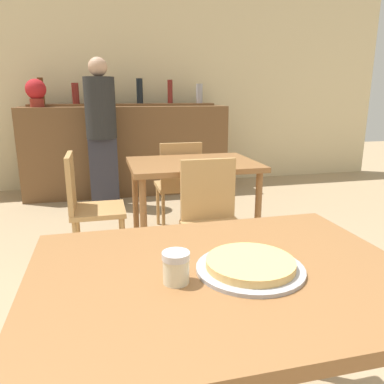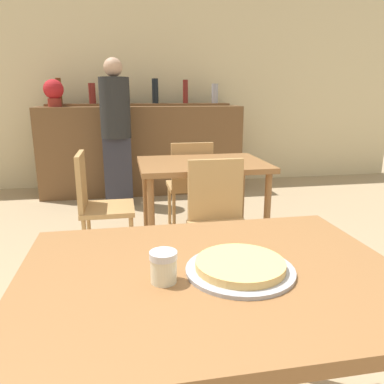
{
  "view_description": "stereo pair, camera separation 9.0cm",
  "coord_description": "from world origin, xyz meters",
  "px_view_note": "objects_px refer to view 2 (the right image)",
  "views": [
    {
      "loc": [
        -0.33,
        -0.98,
        1.29
      ],
      "look_at": [
        0.04,
        0.55,
        0.88
      ],
      "focal_mm": 35.0,
      "sensor_mm": 36.0,
      "label": 1
    },
    {
      "loc": [
        -0.25,
        -1.0,
        1.29
      ],
      "look_at": [
        0.04,
        0.55,
        0.88
      ],
      "focal_mm": 35.0,
      "sensor_mm": 36.0,
      "label": 2
    }
  ],
  "objects_px": {
    "chair_far_side_left": "(97,201)",
    "pizza_tray": "(240,267)",
    "chair_far_side_back": "(190,181)",
    "cheese_shaker": "(164,267)",
    "chair_far_side_front": "(219,216)",
    "person_standing": "(116,128)",
    "potted_plant": "(54,91)"
  },
  "relations": [
    {
      "from": "chair_far_side_left",
      "to": "pizza_tray",
      "type": "height_order",
      "value": "chair_far_side_left"
    },
    {
      "from": "chair_far_side_back",
      "to": "cheese_shaker",
      "type": "relative_size",
      "value": 9.61
    },
    {
      "from": "chair_far_side_left",
      "to": "cheese_shaker",
      "type": "relative_size",
      "value": 9.61
    },
    {
      "from": "chair_far_side_back",
      "to": "pizza_tray",
      "type": "relative_size",
      "value": 2.68
    },
    {
      "from": "chair_far_side_front",
      "to": "pizza_tray",
      "type": "distance_m",
      "value": 1.37
    },
    {
      "from": "chair_far_side_left",
      "to": "pizza_tray",
      "type": "bearing_deg",
      "value": -163.66
    },
    {
      "from": "pizza_tray",
      "to": "chair_far_side_left",
      "type": "bearing_deg",
      "value": 106.34
    },
    {
      "from": "chair_far_side_front",
      "to": "person_standing",
      "type": "relative_size",
      "value": 0.52
    },
    {
      "from": "chair_far_side_left",
      "to": "cheese_shaker",
      "type": "height_order",
      "value": "chair_far_side_left"
    },
    {
      "from": "cheese_shaker",
      "to": "chair_far_side_front",
      "type": "bearing_deg",
      "value": 69.1
    },
    {
      "from": "chair_far_side_front",
      "to": "cheese_shaker",
      "type": "height_order",
      "value": "chair_far_side_front"
    },
    {
      "from": "person_standing",
      "to": "chair_far_side_back",
      "type": "bearing_deg",
      "value": -57.12
    },
    {
      "from": "chair_far_side_back",
      "to": "person_standing",
      "type": "bearing_deg",
      "value": -57.12
    },
    {
      "from": "person_standing",
      "to": "potted_plant",
      "type": "height_order",
      "value": "person_standing"
    },
    {
      "from": "person_standing",
      "to": "cheese_shaker",
      "type": "bearing_deg",
      "value": -87.23
    },
    {
      "from": "cheese_shaker",
      "to": "potted_plant",
      "type": "bearing_deg",
      "value": 102.72
    },
    {
      "from": "chair_far_side_back",
      "to": "potted_plant",
      "type": "bearing_deg",
      "value": -48.22
    },
    {
      "from": "person_standing",
      "to": "chair_far_side_front",
      "type": "bearing_deg",
      "value": -72.34
    },
    {
      "from": "chair_far_side_front",
      "to": "person_standing",
      "type": "height_order",
      "value": "person_standing"
    },
    {
      "from": "chair_far_side_back",
      "to": "potted_plant",
      "type": "relative_size",
      "value": 2.66
    },
    {
      "from": "chair_far_side_front",
      "to": "cheese_shaker",
      "type": "relative_size",
      "value": 9.61
    },
    {
      "from": "chair_far_side_back",
      "to": "person_standing",
      "type": "relative_size",
      "value": 0.52
    },
    {
      "from": "chair_far_side_front",
      "to": "cheese_shaker",
      "type": "bearing_deg",
      "value": -110.9
    },
    {
      "from": "chair_far_side_back",
      "to": "chair_far_side_left",
      "type": "relative_size",
      "value": 1.0
    },
    {
      "from": "chair_far_side_left",
      "to": "chair_far_side_back",
      "type": "bearing_deg",
      "value": -56.76
    },
    {
      "from": "chair_far_side_back",
      "to": "chair_far_side_front",
      "type": "bearing_deg",
      "value": 90.0
    },
    {
      "from": "chair_far_side_left",
      "to": "person_standing",
      "type": "height_order",
      "value": "person_standing"
    },
    {
      "from": "pizza_tray",
      "to": "cheese_shaker",
      "type": "distance_m",
      "value": 0.23
    },
    {
      "from": "pizza_tray",
      "to": "cheese_shaker",
      "type": "height_order",
      "value": "cheese_shaker"
    },
    {
      "from": "chair_far_side_front",
      "to": "chair_far_side_left",
      "type": "bearing_deg",
      "value": 146.76
    },
    {
      "from": "person_standing",
      "to": "potted_plant",
      "type": "relative_size",
      "value": 5.13
    },
    {
      "from": "pizza_tray",
      "to": "potted_plant",
      "type": "relative_size",
      "value": 0.99
    }
  ]
}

